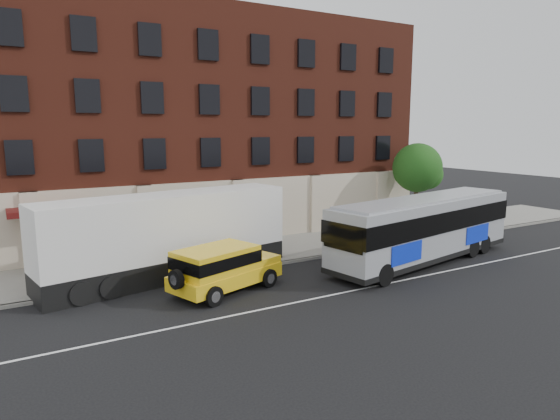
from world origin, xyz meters
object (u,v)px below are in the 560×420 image
street_tree (418,170)px  city_bus (424,227)px  shipping_container (169,237)px  yellow_suv (222,266)px  sign_pole (124,258)px

street_tree → city_bus: street_tree is taller
shipping_container → yellow_suv: bearing=-68.3°
street_tree → yellow_suv: (-18.31, -6.14, -3.18)m
sign_pole → shipping_container: size_ratio=0.19×
street_tree → shipping_container: street_tree is taller
sign_pole → street_tree: size_ratio=0.40×
yellow_suv → city_bus: bearing=-4.3°
street_tree → yellow_suv: bearing=-161.5°
street_tree → sign_pole: bearing=-171.4°
sign_pole → yellow_suv: sign_pole is taller
city_bus → yellow_suv: 11.88m
city_bus → shipping_container: bearing=161.8°
shipping_container → street_tree: bearing=7.8°
shipping_container → sign_pole: bearing=-164.5°
yellow_suv → shipping_container: shipping_container is taller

